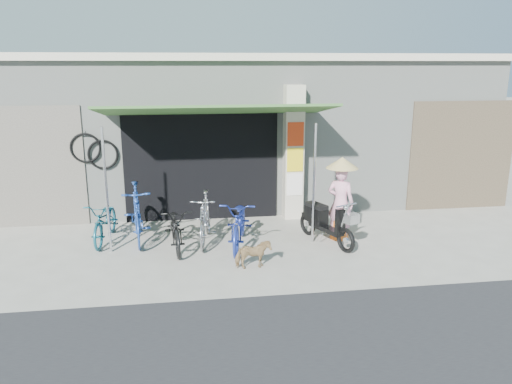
{
  "coord_description": "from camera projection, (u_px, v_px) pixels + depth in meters",
  "views": [
    {
      "loc": [
        -1.54,
        -8.37,
        3.45
      ],
      "look_at": [
        -0.2,
        1.0,
        1.0
      ],
      "focal_mm": 35.0,
      "sensor_mm": 36.0,
      "label": 1
    }
  ],
  "objects": [
    {
      "name": "bike_navy",
      "position": [
        240.0,
        222.0,
        9.58
      ],
      "size": [
        1.01,
        1.95,
        0.98
      ],
      "primitive_type": "imported",
      "rotation": [
        0.0,
        0.0,
        -0.2
      ],
      "color": "navy",
      "rests_on": "ground"
    },
    {
      "name": "bike_silver",
      "position": [
        205.0,
        218.0,
        9.79
      ],
      "size": [
        0.7,
        1.72,
        1.0
      ],
      "primitive_type": "imported",
      "rotation": [
        0.0,
        0.0,
        -0.14
      ],
      "color": "#A09FA4",
      "rests_on": "ground"
    },
    {
      "name": "ground",
      "position": [
        275.0,
        258.0,
        9.1
      ],
      "size": [
        80.0,
        80.0,
        0.0
      ],
      "primitive_type": "plane",
      "color": "#A29E93",
      "rests_on": "ground"
    },
    {
      "name": "bike_black",
      "position": [
        176.0,
        227.0,
        9.48
      ],
      "size": [
        0.72,
        1.67,
        0.85
      ],
      "primitive_type": "imported",
      "rotation": [
        0.0,
        0.0,
        0.09
      ],
      "color": "black",
      "rests_on": "ground"
    },
    {
      "name": "moped",
      "position": [
        325.0,
        222.0,
        9.79
      ],
      "size": [
        0.81,
        1.56,
        0.93
      ],
      "rotation": [
        0.0,
        0.0,
        0.41
      ],
      "color": "black",
      "rests_on": "ground"
    },
    {
      "name": "neighbour_left",
      "position": [
        22.0,
        168.0,
        10.57
      ],
      "size": [
        2.6,
        0.06,
        2.6
      ],
      "primitive_type": "cube",
      "color": "#6B665B",
      "rests_on": "ground"
    },
    {
      "name": "bike_teal",
      "position": [
        105.0,
        221.0,
        9.88
      ],
      "size": [
        0.71,
        1.65,
        0.84
      ],
      "primitive_type": "imported",
      "rotation": [
        0.0,
        0.0,
        -0.1
      ],
      "color": "#155262",
      "rests_on": "ground"
    },
    {
      "name": "bike_blue",
      "position": [
        137.0,
        213.0,
        9.9
      ],
      "size": [
        0.74,
        1.93,
        1.13
      ],
      "primitive_type": "imported",
      "rotation": [
        0.0,
        0.0,
        0.11
      ],
      "color": "#1F4292",
      "rests_on": "ground"
    },
    {
      "name": "bicycle_shop",
      "position": [
        242.0,
        125.0,
        13.52
      ],
      "size": [
        12.3,
        5.3,
        3.66
      ],
      "color": "#A1A69E",
      "rests_on": "ground"
    },
    {
      "name": "awning",
      "position": [
        217.0,
        112.0,
        9.9
      ],
      "size": [
        4.6,
        1.88,
        2.72
      ],
      "color": "#345E2A",
      "rests_on": "ground"
    },
    {
      "name": "neighbour_right",
      "position": [
        461.0,
        156.0,
        11.94
      ],
      "size": [
        2.6,
        0.06,
        2.6
      ],
      "primitive_type": "cube",
      "color": "brown",
      "rests_on": "ground"
    },
    {
      "name": "shop_pillar",
      "position": [
        293.0,
        153.0,
        11.18
      ],
      "size": [
        0.42,
        0.44,
        3.0
      ],
      "color": "beige",
      "rests_on": "ground"
    },
    {
      "name": "nun",
      "position": [
        341.0,
        199.0,
        9.93
      ],
      "size": [
        0.65,
        0.64,
        1.67
      ],
      "rotation": [
        0.0,
        0.0,
        2.48
      ],
      "color": "pink",
      "rests_on": "ground"
    },
    {
      "name": "street_dog",
      "position": [
        253.0,
        255.0,
        8.58
      ],
      "size": [
        0.63,
        0.34,
        0.51
      ],
      "primitive_type": "imported",
      "rotation": [
        0.0,
        0.0,
        1.68
      ],
      "color": "tan",
      "rests_on": "ground"
    }
  ]
}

